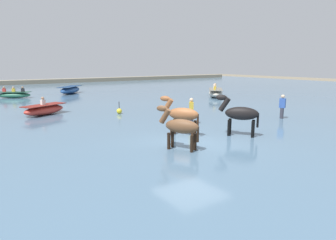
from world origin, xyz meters
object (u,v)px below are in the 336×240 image
horse_lead_chestnut (182,115)px  boat_far_offshore (70,90)px  horse_flank_black (240,114)px  channel_buoy (119,111)px  boat_far_inshore (44,110)px  horse_trailing_bay (180,127)px  person_wading_mid (282,108)px  boat_mid_outer (216,93)px  person_onlooker_right (191,113)px  boat_distant_east (14,95)px

horse_lead_chestnut → boat_far_offshore: (1.46, 21.14, -0.53)m
horse_flank_black → channel_buoy: bearing=102.6°
horse_lead_chestnut → boat_far_inshore: horse_lead_chestnut is taller
horse_trailing_bay → horse_lead_chestnut: bearing=51.6°
horse_lead_chestnut → horse_trailing_bay: 2.20m
person_wading_mid → channel_buoy: person_wading_mid is taller
boat_mid_outer → person_onlooker_right: person_onlooker_right is taller
person_onlooker_right → person_wading_mid: bearing=-17.3°
horse_trailing_bay → boat_distant_east: 21.91m
horse_lead_chestnut → horse_flank_black: 2.50m
horse_trailing_bay → person_onlooker_right: size_ratio=1.13×
boat_mid_outer → boat_distant_east: 18.44m
boat_distant_east → person_wading_mid: size_ratio=1.86×
horse_lead_chestnut → channel_buoy: 6.75m
person_onlooker_right → channel_buoy: size_ratio=2.14×
boat_far_inshore → boat_far_offshore: 13.21m
boat_far_inshore → boat_far_offshore: bearing=66.8°
person_wading_mid → horse_trailing_bay: bearing=-168.5°
horse_flank_black → boat_mid_outer: (9.73, 11.84, -0.56)m
boat_far_inshore → person_wading_mid: (10.86, -8.99, 0.29)m
boat_distant_east → person_wading_mid: bearing=-61.0°
horse_trailing_bay → horse_flank_black: 3.40m
boat_far_offshore → person_onlooker_right: 19.50m
person_wading_mid → boat_far_offshore: bearing=105.0°
horse_trailing_bay → person_onlooker_right: 4.67m
horse_flank_black → person_wading_mid: size_ratio=1.25×
horse_flank_black → channel_buoy: 8.42m
boat_far_inshore → horse_lead_chestnut: bearing=-67.4°
horse_trailing_bay → horse_flank_black: (3.39, 0.25, 0.11)m
horse_lead_chestnut → person_wading_mid: horse_lead_chestnut is taller
boat_far_offshore → channel_buoy: size_ratio=4.72×
horse_flank_black → boat_far_inshore: bearing=118.8°
boat_mid_outer → boat_distant_east: bearing=148.4°
horse_trailing_bay → horse_flank_black: bearing=4.3°
boat_far_inshore → channel_buoy: bearing=-30.1°
boat_mid_outer → person_wading_mid: size_ratio=2.19×
boat_far_inshore → boat_far_offshore: size_ratio=0.81×
horse_flank_black → person_wading_mid: (5.11, 1.48, -0.33)m
horse_lead_chestnut → channel_buoy: (0.19, 6.71, -0.72)m
boat_far_inshore → person_wading_mid: bearing=-39.6°
boat_mid_outer → horse_trailing_bay: bearing=-137.3°
horse_flank_black → channel_buoy: (-1.83, 8.19, -0.76)m
boat_distant_east → channel_buoy: size_ratio=3.97×
boat_distant_east → person_onlooker_right: size_ratio=1.86×
horse_trailing_bay → person_wading_mid: bearing=11.5°
channel_buoy → horse_flank_black: bearing=-77.4°
boat_distant_east → channel_buoy: boat_distant_east is taller
horse_trailing_bay → boat_far_offshore: (2.83, 22.87, -0.46)m
boat_mid_outer → channel_buoy: bearing=-162.5°
horse_trailing_bay → boat_far_offshore: horse_trailing_bay is taller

